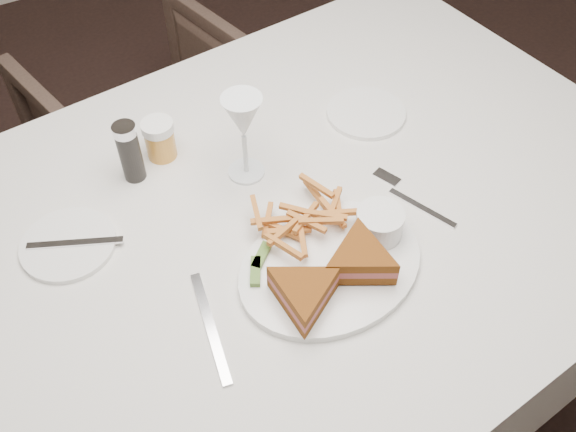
# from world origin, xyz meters

# --- Properties ---
(table) EXTENTS (1.56, 1.12, 0.75)m
(table) POSITION_xyz_m (0.07, 0.19, 0.38)
(table) COLOR silver
(table) RESTS_ON ground
(chair_far) EXTENTS (0.70, 0.67, 0.61)m
(chair_far) POSITION_xyz_m (0.12, 1.02, 0.31)
(chair_far) COLOR #443229
(chair_far) RESTS_ON ground
(table_setting) EXTENTS (0.79, 0.56, 0.18)m
(table_setting) POSITION_xyz_m (0.08, 0.14, 0.79)
(table_setting) COLOR white
(table_setting) RESTS_ON table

